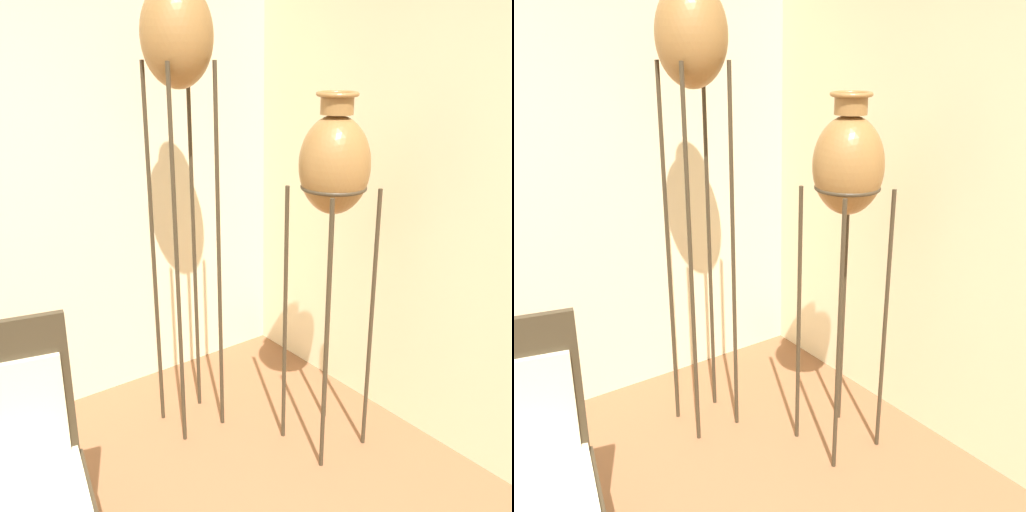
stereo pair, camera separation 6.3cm
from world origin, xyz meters
The scene contains 3 objects.
vase_stand_tall centered at (1.19, 1.54, 1.91)m, with size 0.32×0.32×2.26m.
vase_stand_medium centered at (1.64, 0.99, 1.40)m, with size 0.32×0.32×1.74m.
chair centered at (0.16, 0.93, 0.59)m, with size 0.54×0.58×1.06m.
Camera 2 is at (-0.15, -0.92, 1.92)m, focal length 42.00 mm.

